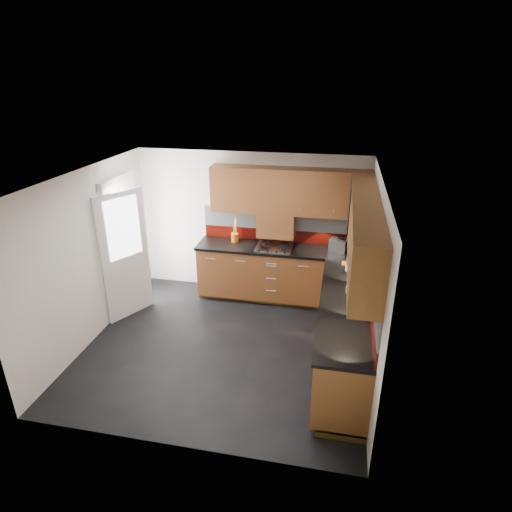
% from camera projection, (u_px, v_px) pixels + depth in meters
% --- Properties ---
extents(room, '(4.00, 3.80, 2.64)m').
position_uv_depth(room, '(222.00, 247.00, 5.44)').
color(room, black).
extents(base_cabinets, '(2.70, 3.20, 0.95)m').
position_uv_depth(base_cabinets, '(307.00, 301.00, 6.31)').
color(base_cabinets, '#582F13').
rests_on(base_cabinets, room).
extents(countertop, '(2.72, 3.22, 0.04)m').
position_uv_depth(countertop, '(307.00, 272.00, 6.11)').
color(countertop, black).
rests_on(countertop, base_cabinets).
extents(backsplash, '(2.70, 3.20, 0.54)m').
position_uv_depth(backsplash, '(325.00, 249.00, 6.15)').
color(backsplash, maroon).
rests_on(backsplash, countertop).
extents(upper_cabinets, '(2.50, 3.20, 0.72)m').
position_uv_depth(upper_cabinets, '(324.00, 210.00, 5.78)').
color(upper_cabinets, '#582F13').
rests_on(upper_cabinets, room).
extents(extractor_hood, '(0.60, 0.33, 0.40)m').
position_uv_depth(extractor_hood, '(276.00, 224.00, 6.91)').
color(extractor_hood, '#582F13').
rests_on(extractor_hood, room).
extents(glass_cabinet, '(0.32, 0.80, 0.66)m').
position_uv_depth(glass_cabinet, '(360.00, 204.00, 5.94)').
color(glass_cabinet, black).
rests_on(glass_cabinet, room).
extents(back_door, '(0.42, 1.19, 2.04)m').
position_uv_depth(back_door, '(125.00, 249.00, 6.62)').
color(back_door, white).
rests_on(back_door, room).
extents(gas_hob, '(0.58, 0.51, 0.04)m').
position_uv_depth(gas_hob, '(274.00, 247.00, 6.89)').
color(gas_hob, silver).
rests_on(gas_hob, countertop).
extents(utensil_pot, '(0.12, 0.12, 0.43)m').
position_uv_depth(utensil_pot, '(235.00, 236.00, 7.10)').
color(utensil_pot, '#D55A14').
rests_on(utensil_pot, countertop).
extents(toaster, '(0.33, 0.27, 0.20)m').
position_uv_depth(toaster, '(339.00, 245.00, 6.75)').
color(toaster, silver).
rests_on(toaster, countertop).
extents(food_processor, '(0.19, 0.19, 0.31)m').
position_uv_depth(food_processor, '(353.00, 261.00, 6.05)').
color(food_processor, white).
rests_on(food_processor, countertop).
extents(paper_towel, '(0.15, 0.15, 0.26)m').
position_uv_depth(paper_towel, '(354.00, 260.00, 6.12)').
color(paper_towel, white).
rests_on(paper_towel, countertop).
extents(orange_cloth, '(0.16, 0.13, 0.02)m').
position_uv_depth(orange_cloth, '(347.00, 264.00, 6.31)').
color(orange_cloth, orange).
rests_on(orange_cloth, countertop).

